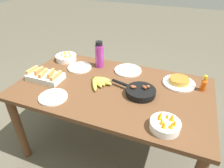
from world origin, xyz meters
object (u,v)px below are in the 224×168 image
(melon_tray, at_px, (45,76))
(frittata_plate_center, at_px, (179,82))
(banana_bunch, at_px, (99,82))
(water_bottle, at_px, (99,55))
(empty_plate_far_left, at_px, (53,97))
(fruit_bowl_citrus, at_px, (66,57))
(hot_sauce_bottle, at_px, (204,84))
(fruit_bowl_mango, at_px, (165,124))
(empty_plate_near_front, at_px, (80,68))
(skillet, at_px, (140,92))
(empty_plate_far_right, at_px, (128,70))

(melon_tray, bearing_deg, frittata_plate_center, 17.76)
(banana_bunch, distance_m, water_bottle, 0.33)
(empty_plate_far_left, bearing_deg, banana_bunch, 52.37)
(banana_bunch, height_order, empty_plate_far_left, banana_bunch)
(fruit_bowl_citrus, bearing_deg, hot_sauce_bottle, -3.19)
(empty_plate_far_left, distance_m, fruit_bowl_mango, 0.84)
(fruit_bowl_citrus, bearing_deg, banana_bunch, -29.63)
(fruit_bowl_mango, bearing_deg, empty_plate_near_front, 150.34)
(skillet, bearing_deg, banana_bunch, 10.52)
(melon_tray, bearing_deg, hot_sauce_bottle, 14.19)
(water_bottle, height_order, hot_sauce_bottle, water_bottle)
(empty_plate_near_front, bearing_deg, banana_bunch, -31.80)
(empty_plate_near_front, distance_m, fruit_bowl_mango, 1.02)
(hot_sauce_bottle, bearing_deg, empty_plate_far_left, -153.42)
(banana_bunch, distance_m, fruit_bowl_citrus, 0.58)
(banana_bunch, distance_m, frittata_plate_center, 0.67)
(banana_bunch, bearing_deg, melon_tray, -166.80)
(banana_bunch, bearing_deg, empty_plate_far_left, -127.63)
(melon_tray, relative_size, frittata_plate_center, 1.14)
(empty_plate_near_front, height_order, fruit_bowl_mango, fruit_bowl_mango)
(skillet, xyz_separation_m, frittata_plate_center, (0.27, 0.27, -0.01))
(melon_tray, bearing_deg, water_bottle, 49.34)
(skillet, relative_size, fruit_bowl_citrus, 1.81)
(banana_bunch, distance_m, empty_plate_far_right, 0.33)
(banana_bunch, relative_size, melon_tray, 0.68)
(empty_plate_near_front, bearing_deg, frittata_plate_center, 3.88)
(skillet, relative_size, hot_sauce_bottle, 2.81)
(banana_bunch, xyz_separation_m, fruit_bowl_citrus, (-0.50, 0.29, 0.01))
(fruit_bowl_mango, bearing_deg, melon_tray, 168.43)
(melon_tray, xyz_separation_m, skillet, (0.82, 0.08, -0.00))
(banana_bunch, xyz_separation_m, water_bottle, (-0.12, 0.28, 0.10))
(melon_tray, distance_m, fruit_bowl_citrus, 0.40)
(empty_plate_near_front, height_order, water_bottle, water_bottle)
(fruit_bowl_mango, bearing_deg, frittata_plate_center, 87.08)
(empty_plate_far_left, xyz_separation_m, fruit_bowl_citrus, (-0.26, 0.60, 0.02))
(empty_plate_far_right, bearing_deg, frittata_plate_center, -6.63)
(melon_tray, height_order, hot_sauce_bottle, hot_sauce_bottle)
(fruit_bowl_citrus, distance_m, water_bottle, 0.39)
(frittata_plate_center, relative_size, fruit_bowl_mango, 1.41)
(empty_plate_near_front, relative_size, empty_plate_far_left, 1.04)
(melon_tray, distance_m, empty_plate_far_right, 0.74)
(frittata_plate_center, height_order, hot_sauce_bottle, hot_sauce_bottle)
(fruit_bowl_citrus, bearing_deg, skillet, -20.07)
(melon_tray, relative_size, hot_sauce_bottle, 2.26)
(empty_plate_far_right, bearing_deg, water_bottle, -178.26)
(fruit_bowl_citrus, bearing_deg, melon_tray, -83.99)
(empty_plate_near_front, distance_m, water_bottle, 0.23)
(skillet, height_order, fruit_bowl_mango, fruit_bowl_mango)
(melon_tray, height_order, water_bottle, water_bottle)
(banana_bunch, relative_size, empty_plate_near_front, 0.92)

